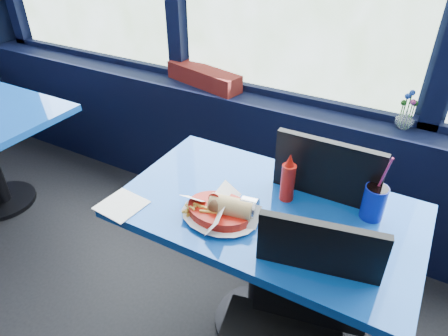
{
  "coord_description": "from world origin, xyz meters",
  "views": [
    {
      "loc": [
        0.76,
        0.82,
        1.77
      ],
      "look_at": [
        0.11,
        1.98,
        0.89
      ],
      "focal_mm": 32.0,
      "sensor_mm": 36.0,
      "label": 1
    }
  ],
  "objects_px": {
    "chair_near_front": "(291,330)",
    "planter_box": "(204,77)",
    "near_table": "(265,240)",
    "ketchup_bottle": "(288,180)",
    "food_basket": "(221,210)",
    "soda_cup": "(374,202)",
    "flower_vase": "(405,117)",
    "chair_near_back": "(326,210)"
  },
  "relations": [
    {
      "from": "chair_near_front",
      "to": "planter_box",
      "type": "distance_m",
      "value": 1.67
    },
    {
      "from": "near_table",
      "to": "ketchup_bottle",
      "type": "distance_m",
      "value": 0.29
    },
    {
      "from": "near_table",
      "to": "food_basket",
      "type": "height_order",
      "value": "food_basket"
    },
    {
      "from": "ketchup_bottle",
      "to": "soda_cup",
      "type": "bearing_deg",
      "value": 9.13
    },
    {
      "from": "near_table",
      "to": "planter_box",
      "type": "xyz_separation_m",
      "value": [
        -0.84,
        0.88,
        0.29
      ]
    },
    {
      "from": "flower_vase",
      "to": "near_table",
      "type": "bearing_deg",
      "value": -112.65
    },
    {
      "from": "chair_near_front",
      "to": "planter_box",
      "type": "xyz_separation_m",
      "value": [
        -1.09,
        1.22,
        0.31
      ]
    },
    {
      "from": "planter_box",
      "to": "ketchup_bottle",
      "type": "xyz_separation_m",
      "value": [
        0.89,
        -0.79,
        -0.01
      ]
    },
    {
      "from": "chair_near_front",
      "to": "food_basket",
      "type": "xyz_separation_m",
      "value": [
        -0.38,
        0.19,
        0.24
      ]
    },
    {
      "from": "soda_cup",
      "to": "chair_near_front",
      "type": "bearing_deg",
      "value": -104.47
    },
    {
      "from": "food_basket",
      "to": "soda_cup",
      "type": "bearing_deg",
      "value": 45.51
    },
    {
      "from": "food_basket",
      "to": "planter_box",
      "type": "bearing_deg",
      "value": 140.4
    },
    {
      "from": "flower_vase",
      "to": "food_basket",
      "type": "relative_size",
      "value": 0.63
    },
    {
      "from": "chair_near_back",
      "to": "soda_cup",
      "type": "bearing_deg",
      "value": 139.94
    },
    {
      "from": "near_table",
      "to": "ketchup_bottle",
      "type": "xyz_separation_m",
      "value": [
        0.04,
        0.09,
        0.28
      ]
    },
    {
      "from": "flower_vase",
      "to": "ketchup_bottle",
      "type": "xyz_separation_m",
      "value": [
        -0.33,
        -0.79,
        -0.02
      ]
    },
    {
      "from": "near_table",
      "to": "planter_box",
      "type": "distance_m",
      "value": 1.25
    },
    {
      "from": "chair_near_back",
      "to": "soda_cup",
      "type": "height_order",
      "value": "soda_cup"
    },
    {
      "from": "chair_near_front",
      "to": "food_basket",
      "type": "height_order",
      "value": "chair_near_front"
    },
    {
      "from": "chair_near_front",
      "to": "near_table",
      "type": "bearing_deg",
      "value": 114.87
    },
    {
      "from": "near_table",
      "to": "planter_box",
      "type": "height_order",
      "value": "planter_box"
    },
    {
      "from": "ketchup_bottle",
      "to": "soda_cup",
      "type": "relative_size",
      "value": 0.73
    },
    {
      "from": "chair_near_front",
      "to": "flower_vase",
      "type": "xyz_separation_m",
      "value": [
        0.12,
        1.22,
        0.32
      ]
    },
    {
      "from": "flower_vase",
      "to": "food_basket",
      "type": "height_order",
      "value": "flower_vase"
    },
    {
      "from": "planter_box",
      "to": "food_basket",
      "type": "bearing_deg",
      "value": -41.43
    },
    {
      "from": "chair_near_front",
      "to": "food_basket",
      "type": "relative_size",
      "value": 2.94
    },
    {
      "from": "soda_cup",
      "to": "chair_near_back",
      "type": "bearing_deg",
      "value": 140.42
    },
    {
      "from": "near_table",
      "to": "food_basket",
      "type": "xyz_separation_m",
      "value": [
        -0.13,
        -0.15,
        0.22
      ]
    },
    {
      "from": "flower_vase",
      "to": "soda_cup",
      "type": "distance_m",
      "value": 0.74
    },
    {
      "from": "chair_near_front",
      "to": "soda_cup",
      "type": "bearing_deg",
      "value": 63.76
    },
    {
      "from": "chair_near_front",
      "to": "planter_box",
      "type": "relative_size",
      "value": 1.75
    },
    {
      "from": "near_table",
      "to": "chair_near_front",
      "type": "distance_m",
      "value": 0.42
    },
    {
      "from": "chair_near_back",
      "to": "flower_vase",
      "type": "xyz_separation_m",
      "value": [
        0.2,
        0.57,
        0.28
      ]
    },
    {
      "from": "chair_near_front",
      "to": "planter_box",
      "type": "height_order",
      "value": "chair_near_front"
    },
    {
      "from": "chair_near_back",
      "to": "ketchup_bottle",
      "type": "xyz_separation_m",
      "value": [
        -0.13,
        -0.22,
        0.26
      ]
    },
    {
      "from": "planter_box",
      "to": "soda_cup",
      "type": "xyz_separation_m",
      "value": [
        1.22,
        -0.74,
        -0.03
      ]
    },
    {
      "from": "flower_vase",
      "to": "chair_near_back",
      "type": "bearing_deg",
      "value": -109.12
    },
    {
      "from": "planter_box",
      "to": "food_basket",
      "type": "xyz_separation_m",
      "value": [
        0.71,
        -1.03,
        -0.07
      ]
    },
    {
      "from": "food_basket",
      "to": "soda_cup",
      "type": "height_order",
      "value": "soda_cup"
    },
    {
      "from": "planter_box",
      "to": "flower_vase",
      "type": "relative_size",
      "value": 2.67
    },
    {
      "from": "planter_box",
      "to": "food_basket",
      "type": "distance_m",
      "value": 1.25
    },
    {
      "from": "near_table",
      "to": "food_basket",
      "type": "bearing_deg",
      "value": -131.77
    }
  ]
}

